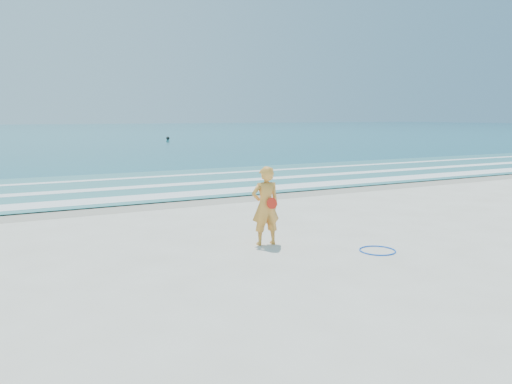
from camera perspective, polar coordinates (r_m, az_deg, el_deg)
name	(u,v)px	position (r m, az deg, el deg)	size (l,w,h in m)	color
ground	(316,267)	(10.57, 6.87, -8.54)	(400.00, 400.00, 0.00)	silver
wet_sand	(177,202)	(18.50, -8.99, -1.13)	(400.00, 2.40, 0.00)	#B2A893
ocean	(27,131)	(113.51, -24.66, 6.32)	(400.00, 190.00, 0.04)	#19727F
shallow	(142,184)	(23.25, -12.91, 0.85)	(400.00, 10.00, 0.01)	#59B7AD
foam_near	(166,196)	(19.72, -10.19, -0.41)	(400.00, 1.40, 0.01)	white
foam_mid	(147,186)	(22.48, -12.40, 0.63)	(400.00, 0.90, 0.01)	white
foam_far	(129,178)	(25.65, -14.32, 1.54)	(400.00, 0.60, 0.01)	white
hoop	(377,250)	(12.04, 13.71, -6.51)	(0.84, 0.84, 0.03)	blue
buoy	(168,138)	(66.47, -10.05, 6.07)	(0.45, 0.45, 0.45)	black
woman	(265,206)	(12.10, 1.09, -1.58)	(0.76, 0.55, 1.93)	orange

